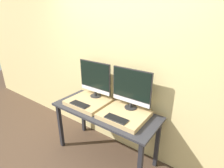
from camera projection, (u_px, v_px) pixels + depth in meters
The scene contains 9 objects.
ground_plane at pixel (92, 167), 2.47m from camera, with size 12.00×12.00×0.00m, color #4C3828.
wall_back at pixel (121, 68), 2.51m from camera, with size 8.00×0.04×2.60m.
workbench at pixel (105, 116), 2.45m from camera, with size 1.52×0.62×0.78m.
wooden_riser_left at pixel (89, 102), 2.58m from camera, with size 0.57×0.51×0.06m.
monitor_left at pixel (95, 78), 2.58m from camera, with size 0.55×0.17×0.54m.
keyboard_left at pixel (80, 104), 2.43m from camera, with size 0.29×0.12×0.01m.
wooden_riser_right at pixel (124, 115), 2.24m from camera, with size 0.57×0.51×0.06m.
monitor_right at pixel (131, 88), 2.24m from camera, with size 0.55×0.17×0.54m.
keyboard_right at pixel (116, 119), 2.09m from camera, with size 0.29×0.12×0.01m.
Camera 1 is at (1.32, -1.34, 2.01)m, focal length 28.00 mm.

